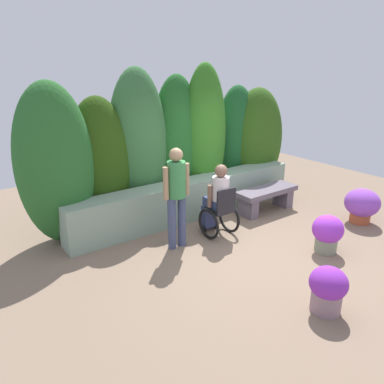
{
  "coord_description": "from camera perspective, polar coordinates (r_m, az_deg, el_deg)",
  "views": [
    {
      "loc": [
        -3.97,
        -3.86,
        2.96
      ],
      "look_at": [
        -0.48,
        0.98,
        0.85
      ],
      "focal_mm": 34.22,
      "sensor_mm": 36.0,
      "label": 1
    }
  ],
  "objects": [
    {
      "name": "stone_bench",
      "position": [
        7.81,
        11.55,
        -0.65
      ],
      "size": [
        1.4,
        0.47,
        0.5
      ],
      "rotation": [
        0.0,
        0.0,
        0.13
      ],
      "color": "slate",
      "rests_on": "ground"
    },
    {
      "name": "flower_pot_red_accent",
      "position": [
        6.41,
        20.36,
        -5.95
      ],
      "size": [
        0.5,
        0.5,
        0.64
      ],
      "color": "gray",
      "rests_on": "ground"
    },
    {
      "name": "person_standing_companion",
      "position": [
        5.93,
        -2.43,
        0.05
      ],
      "size": [
        0.49,
        0.3,
        1.71
      ],
      "rotation": [
        0.0,
        0.0,
        -0.15
      ],
      "color": "#40496A",
      "rests_on": "ground"
    },
    {
      "name": "ground_plane",
      "position": [
        6.28,
        8.92,
        -8.91
      ],
      "size": [
        11.66,
        11.66,
        0.0
      ],
      "primitive_type": "plane",
      "color": "#806A56"
    },
    {
      "name": "person_in_wheelchair",
      "position": [
        6.51,
        4.1,
        -1.64
      ],
      "size": [
        0.53,
        0.66,
        1.33
      ],
      "rotation": [
        0.0,
        0.0,
        0.01
      ],
      "color": "black",
      "rests_on": "ground"
    },
    {
      "name": "flower_pot_terracotta_by_wall",
      "position": [
        4.97,
        20.41,
        -13.9
      ],
      "size": [
        0.47,
        0.47,
        0.61
      ],
      "color": "gray",
      "rests_on": "ground"
    },
    {
      "name": "hedge_backdrop",
      "position": [
        7.54,
        -2.9,
        7.02
      ],
      "size": [
        6.06,
        1.08,
        2.99
      ],
      "color": "#286328",
      "rests_on": "ground"
    },
    {
      "name": "stone_retaining_wall",
      "position": [
        7.32,
        -0.36,
        -1.09
      ],
      "size": [
        5.05,
        0.49,
        0.78
      ],
      "primitive_type": "cube",
      "color": "gray",
      "rests_on": "ground"
    },
    {
      "name": "flower_pot_purple_near",
      "position": [
        7.82,
        24.96,
        -1.81
      ],
      "size": [
        0.66,
        0.66,
        0.68
      ],
      "color": "#AB4E30",
      "rests_on": "ground"
    }
  ]
}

